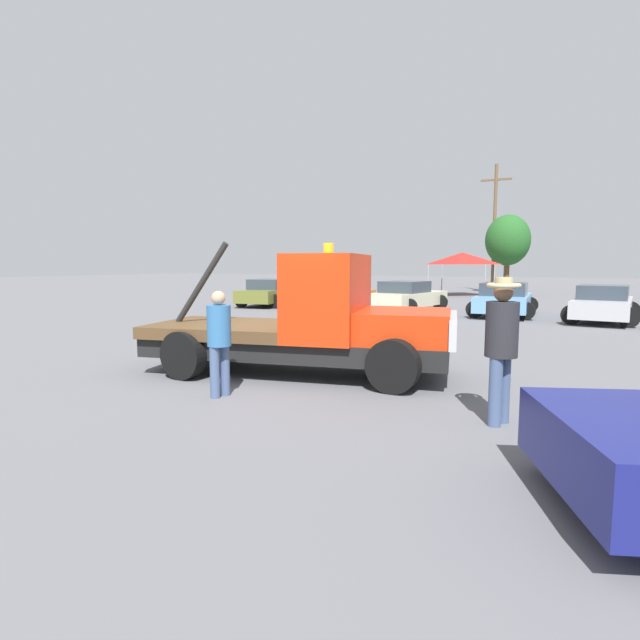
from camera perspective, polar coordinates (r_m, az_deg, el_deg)
ground_plane at (r=9.60m, az=-2.65°, el=-6.09°), size 160.00×160.00×0.00m
tow_truck at (r=9.34m, az=-0.60°, el=-0.49°), size 6.04×3.26×2.51m
person_near_truck at (r=6.78m, az=20.03°, el=-2.03°), size 0.42×0.42×1.91m
person_at_hood at (r=7.91m, az=-11.45°, el=-1.81°), size 0.37×0.37×1.66m
parked_car_olive at (r=25.38m, az=-5.63°, el=3.13°), size 2.84×4.81×1.34m
parked_car_orange at (r=22.93m, az=1.63°, el=2.81°), size 2.85×4.57×1.34m
parked_car_cream at (r=22.55m, az=9.84°, el=2.66°), size 2.94×4.84×1.34m
parked_car_skyblue at (r=21.65m, az=20.28°, el=2.21°), size 2.65×4.72×1.34m
parked_car_silver at (r=20.71m, az=29.58°, el=1.60°), size 2.63×4.59×1.34m
canopy_tent_red at (r=34.78m, az=15.97°, el=6.78°), size 3.67×3.67×2.87m
tree_left at (r=39.46m, az=20.66°, el=8.50°), size 3.19×3.19×5.69m
utility_pole at (r=39.94m, az=19.31°, el=10.18°), size 2.20×0.24×9.42m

